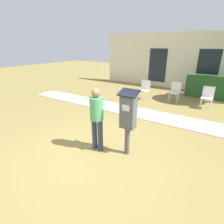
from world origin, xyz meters
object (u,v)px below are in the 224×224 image
Objects in this scene: person_standing at (97,115)px; outdoor_chair_right at (208,96)px; outdoor_chair_left at (145,88)px; parking_meter at (128,115)px; outdoor_chair_middle at (175,90)px.

outdoor_chair_right is (1.93, 5.01, -0.40)m from person_standing.
person_standing is 5.39m from outdoor_chair_right.
outdoor_chair_left is (-0.80, 4.84, -0.40)m from person_standing.
person_standing is 4.92m from outdoor_chair_left.
parking_meter reaches higher than outdoor_chair_middle.
outdoor_chair_left is at bearing 62.56° from person_standing.
parking_meter is 4.87m from outdoor_chair_left.
outdoor_chair_left is 1.00× the size of outdoor_chair_right.
parking_meter is 0.76m from person_standing.
person_standing is at bearing -162.00° from parking_meter.
parking_meter is 4.99m from outdoor_chair_middle.
outdoor_chair_middle is 1.00× the size of outdoor_chair_right.
parking_meter reaches higher than outdoor_chair_right.
parking_meter is at bearing -83.30° from outdoor_chair_left.
parking_meter is 1.77× the size of outdoor_chair_left.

